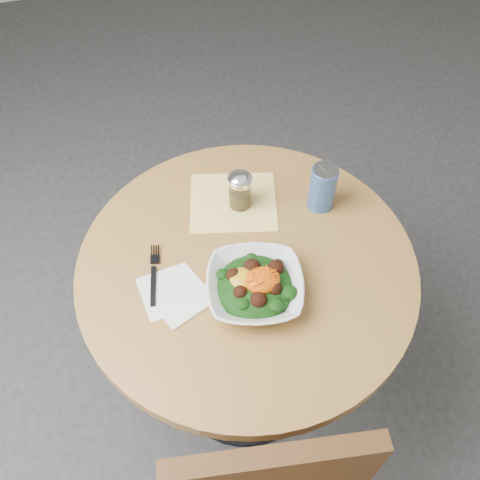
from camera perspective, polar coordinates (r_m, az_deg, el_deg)
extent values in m
plane|color=#2A2A2C|center=(2.07, 0.51, -14.31)|extent=(6.00, 6.00, 0.00)
cylinder|color=black|center=(2.06, 0.52, -14.15)|extent=(0.52, 0.52, 0.03)
cylinder|color=black|center=(1.75, 0.60, -9.80)|extent=(0.10, 0.10, 0.71)
cylinder|color=#B07D3F|center=(1.42, 0.73, -2.86)|extent=(0.90, 0.90, 0.04)
cube|color=yellow|center=(1.54, -0.73, 4.09)|extent=(0.29, 0.28, 0.00)
cube|color=white|center=(1.37, -7.61, -5.47)|extent=(0.15, 0.15, 0.00)
cube|color=white|center=(1.36, -6.42, -5.95)|extent=(0.18, 0.18, 0.00)
imported|color=silver|center=(1.33, 1.58, -5.07)|extent=(0.29, 0.29, 0.06)
ellipsoid|color=black|center=(1.33, 1.58, -5.10)|extent=(0.20, 0.20, 0.07)
ellipsoid|color=#CA9114|center=(1.31, 0.23, -4.08)|extent=(0.06, 0.06, 0.02)
ellipsoid|color=#DA5D04|center=(1.30, 2.39, -4.30)|extent=(0.09, 0.08, 0.04)
cube|color=black|center=(1.38, -9.24, -4.85)|extent=(0.04, 0.12, 0.00)
cube|color=black|center=(1.43, -9.06, -1.59)|extent=(0.04, 0.07, 0.00)
cylinder|color=silver|center=(1.49, -0.02, 5.10)|extent=(0.06, 0.06, 0.10)
cylinder|color=olive|center=(1.51, -0.02, 4.56)|extent=(0.05, 0.05, 0.05)
cylinder|color=white|center=(1.46, -0.02, 6.49)|extent=(0.07, 0.07, 0.01)
ellipsoid|color=white|center=(1.45, -0.02, 6.64)|extent=(0.06, 0.06, 0.03)
cylinder|color=navy|center=(1.50, 8.80, 5.53)|extent=(0.07, 0.07, 0.14)
cylinder|color=#B2B1B8|center=(1.45, 9.14, 7.41)|extent=(0.07, 0.07, 0.00)
cube|color=#B2B1B8|center=(1.45, 8.96, 7.72)|extent=(0.02, 0.02, 0.00)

